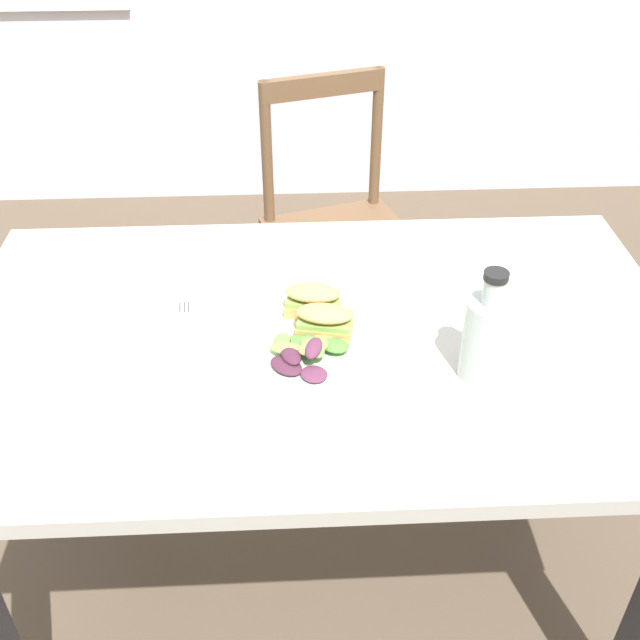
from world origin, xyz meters
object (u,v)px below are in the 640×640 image
bottle_cold_brew (486,341)px  dining_table (320,387)px  chair_wooden_far (339,232)px  fork_on_napkin (184,327)px  sandwich_half_front (324,320)px  sandwich_half_back (313,300)px  plate_lunch (321,340)px

bottle_cold_brew → dining_table: bearing=154.2°
chair_wooden_far → fork_on_napkin: 0.96m
sandwich_half_front → sandwich_half_back: size_ratio=1.00×
sandwich_half_back → fork_on_napkin: (-0.23, -0.03, -0.03)m
fork_on_napkin → sandwich_half_back: bearing=6.7°
fork_on_napkin → plate_lunch: bearing=-11.8°
chair_wooden_far → sandwich_half_front: (-0.09, -0.88, 0.33)m
sandwich_half_front → bottle_cold_brew: 0.28m
dining_table → sandwich_half_back: bearing=102.6°
dining_table → sandwich_half_front: 0.17m
plate_lunch → sandwich_half_front: size_ratio=2.75×
chair_wooden_far → dining_table: bearing=-96.5°
sandwich_half_back → bottle_cold_brew: (0.27, -0.17, 0.03)m
plate_lunch → fork_on_napkin: size_ratio=1.59×
plate_lunch → sandwich_half_back: 0.09m
sandwich_half_front → bottle_cold_brew: bottle_cold_brew is taller
dining_table → sandwich_half_back: size_ratio=12.18×
fork_on_napkin → bottle_cold_brew: (0.50, -0.15, 0.06)m
sandwich_half_front → bottle_cold_brew: bearing=-23.4°
plate_lunch → chair_wooden_far: bearing=83.8°
sandwich_half_front → fork_on_napkin: bearing=171.5°
sandwich_half_front → sandwich_half_back: bearing=105.7°
chair_wooden_far → sandwich_half_front: chair_wooden_far is taller
sandwich_half_back → fork_on_napkin: 0.23m
chair_wooden_far → plate_lunch: chair_wooden_far is taller
sandwich_half_back → bottle_cold_brew: bottle_cold_brew is taller
dining_table → plate_lunch: plate_lunch is taller
dining_table → sandwich_half_back: (-0.01, 0.05, 0.17)m
plate_lunch → fork_on_napkin: (-0.24, 0.05, 0.00)m
sandwich_half_back → sandwich_half_front: bearing=-74.3°
plate_lunch → sandwich_half_front: bearing=64.2°
chair_wooden_far → fork_on_napkin: size_ratio=4.68×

